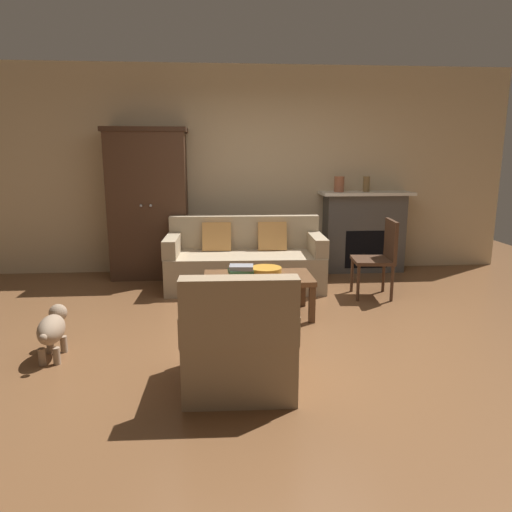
{
  "coord_description": "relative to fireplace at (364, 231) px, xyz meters",
  "views": [
    {
      "loc": [
        -0.5,
        -4.17,
        1.65
      ],
      "look_at": [
        -0.09,
        0.86,
        0.55
      ],
      "focal_mm": 33.42,
      "sensor_mm": 36.0,
      "label": 1
    }
  ],
  "objects": [
    {
      "name": "dog",
      "position": [
        -3.4,
        -2.68,
        -0.32
      ],
      "size": [
        0.23,
        0.57,
        0.39
      ],
      "color": "gray",
      "rests_on": "ground"
    },
    {
      "name": "armchair_near_left",
      "position": [
        -1.91,
        -3.32,
        -0.25
      ],
      "size": [
        0.8,
        0.79,
        0.88
      ],
      "color": "#997F60",
      "rests_on": "ground"
    },
    {
      "name": "side_chair_wooden",
      "position": [
        -0.18,
        -1.25,
        -0.06
      ],
      "size": [
        0.48,
        0.48,
        0.9
      ],
      "color": "#472D1E",
      "rests_on": "ground"
    },
    {
      "name": "coffee_table",
      "position": [
        -1.64,
        -1.79,
        -0.2
      ],
      "size": [
        1.1,
        0.6,
        0.42
      ],
      "color": "brown",
      "rests_on": "ground"
    },
    {
      "name": "mantel_vase_terracotta",
      "position": [
        -0.38,
        -0.02,
        0.66
      ],
      "size": [
        0.14,
        0.14,
        0.21
      ],
      "primitive_type": "cylinder",
      "color": "#A86042",
      "rests_on": "fireplace"
    },
    {
      "name": "armoire",
      "position": [
        -2.95,
        -0.08,
        0.42
      ],
      "size": [
        1.06,
        0.57,
        1.96
      ],
      "color": "#472D1E",
      "rests_on": "ground"
    },
    {
      "name": "fireplace",
      "position": [
        0.0,
        0.0,
        0.0
      ],
      "size": [
        1.26,
        0.48,
        1.12
      ],
      "color": "#4C4947",
      "rests_on": "ground"
    },
    {
      "name": "book_stack",
      "position": [
        -1.82,
        -1.79,
        -0.09
      ],
      "size": [
        0.26,
        0.2,
        0.11
      ],
      "color": "gold",
      "rests_on": "coffee_table"
    },
    {
      "name": "back_wall",
      "position": [
        -1.55,
        0.25,
        0.83
      ],
      "size": [
        7.2,
        0.1,
        2.8
      ],
      "primitive_type": "cube",
      "color": "beige",
      "rests_on": "ground"
    },
    {
      "name": "fruit_bowl",
      "position": [
        -1.56,
        -1.75,
        -0.11
      ],
      "size": [
        0.32,
        0.32,
        0.08
      ],
      "primitive_type": "cylinder",
      "color": "orange",
      "rests_on": "coffee_table"
    },
    {
      "name": "ground_plane",
      "position": [
        -1.55,
        -2.3,
        -0.57
      ],
      "size": [
        9.6,
        9.6,
        0.0
      ],
      "primitive_type": "plane",
      "color": "brown"
    },
    {
      "name": "mantel_vase_bronze",
      "position": [
        -0.0,
        -0.02,
        0.66
      ],
      "size": [
        0.09,
        0.09,
        0.21
      ],
      "primitive_type": "cylinder",
      "color": "olive",
      "rests_on": "fireplace"
    },
    {
      "name": "couch",
      "position": [
        -1.71,
        -0.7,
        -0.25
      ],
      "size": [
        1.94,
        0.91,
        0.86
      ],
      "color": "tan",
      "rests_on": "ground"
    }
  ]
}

